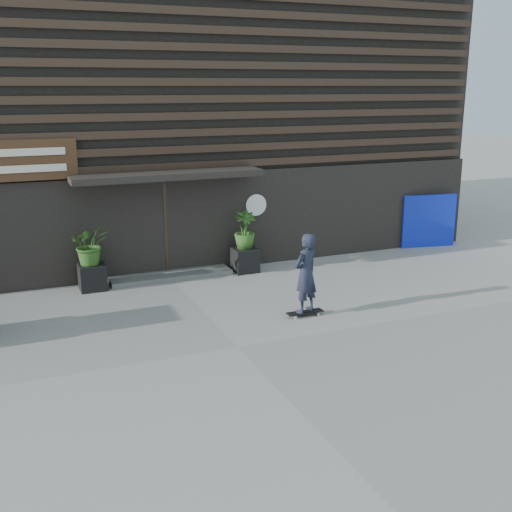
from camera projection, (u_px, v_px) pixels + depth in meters
name	position (u px, v px, depth m)	size (l,w,h in m)	color
ground	(237.00, 347.00, 11.31)	(80.00, 80.00, 0.00)	gray
entrance_step	(170.00, 275.00, 15.39)	(3.00, 0.80, 0.12)	#4E4E4B
planter_pot_left	(92.00, 277.00, 14.44)	(0.60, 0.60, 0.60)	black
bamboo_left	(90.00, 244.00, 14.24)	(0.86, 0.75, 0.96)	#2D591E
planter_pot_right	(245.00, 260.00, 15.85)	(0.60, 0.60, 0.60)	black
bamboo_right	(245.00, 230.00, 15.65)	(0.54, 0.54, 0.96)	#2D591E
blue_tarp	(428.00, 221.00, 18.18)	(1.64, 0.12, 1.54)	#0D1EB2
building	(120.00, 106.00, 19.13)	(18.00, 11.00, 8.00)	black
skateboarder	(306.00, 274.00, 12.59)	(0.78, 0.61, 1.74)	black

